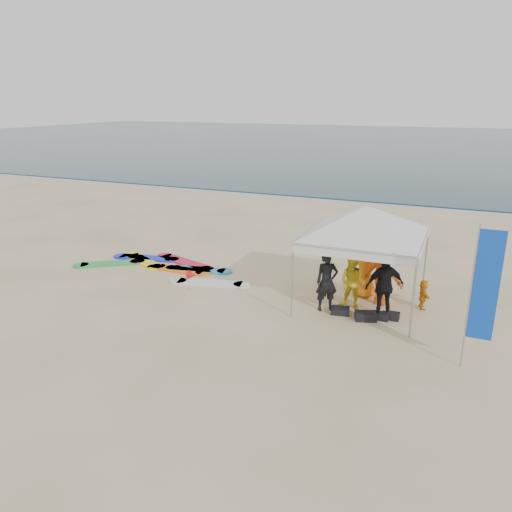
{
  "coord_description": "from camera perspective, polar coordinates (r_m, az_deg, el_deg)",
  "views": [
    {
      "loc": [
        6.11,
        -10.49,
        5.7
      ],
      "look_at": [
        0.51,
        2.6,
        1.2
      ],
      "focal_mm": 35.0,
      "sensor_mm": 36.0,
      "label": 1
    }
  ],
  "objects": [
    {
      "name": "marker_pennant",
      "position": [
        15.53,
        -7.32,
        -2.19
      ],
      "size": [
        0.28,
        0.28,
        0.64
      ],
      "color": "#A5A5A8",
      "rests_on": "ground"
    },
    {
      "name": "person_yellow",
      "position": [
        14.25,
        10.98,
        -3.02
      ],
      "size": [
        0.82,
        0.68,
        1.55
      ],
      "primitive_type": "imported",
      "rotation": [
        0.0,
        0.0,
        -0.14
      ],
      "color": "yellow",
      "rests_on": "ground"
    },
    {
      "name": "feather_flag",
      "position": [
        11.5,
        24.61,
        -3.31
      ],
      "size": [
        0.55,
        0.04,
        3.27
      ],
      "color": "#A5A5A8",
      "rests_on": "ground"
    },
    {
      "name": "ocean",
      "position": [
        70.98,
        18.57,
        12.09
      ],
      "size": [
        160.0,
        84.0,
        0.08
      ],
      "primitive_type": "cube",
      "color": "#0C2633",
      "rests_on": "ground"
    },
    {
      "name": "person_orange_a",
      "position": [
        14.71,
        14.31,
        -2.0
      ],
      "size": [
        1.34,
        1.0,
        1.84
      ],
      "primitive_type": "imported",
      "rotation": [
        0.0,
        0.0,
        2.84
      ],
      "color": "#C84811",
      "rests_on": "ground"
    },
    {
      "name": "canopy_tent",
      "position": [
        13.96,
        12.54,
        5.59
      ],
      "size": [
        4.43,
        4.43,
        3.34
      ],
      "color": "#A5A5A8",
      "rests_on": "ground"
    },
    {
      "name": "gear_pile",
      "position": [
        13.97,
        12.44,
        -6.56
      ],
      "size": [
        1.86,
        0.72,
        0.22
      ],
      "color": "black",
      "rests_on": "ground"
    },
    {
      "name": "person_black_b",
      "position": [
        13.8,
        14.48,
        -3.33
      ],
      "size": [
        1.14,
        0.95,
        1.83
      ],
      "primitive_type": "imported",
      "rotation": [
        0.0,
        0.0,
        3.7
      ],
      "color": "black",
      "rests_on": "ground"
    },
    {
      "name": "shoreline_foam",
      "position": [
        29.88,
        11.0,
        6.23
      ],
      "size": [
        160.0,
        1.2,
        0.01
      ],
      "primitive_type": "cube",
      "color": "silver",
      "rests_on": "ground"
    },
    {
      "name": "person_seated",
      "position": [
        14.88,
        18.57,
        -4.17
      ],
      "size": [
        0.44,
        0.83,
        0.85
      ],
      "primitive_type": "imported",
      "rotation": [
        0.0,
        0.0,
        1.82
      ],
      "color": "orange",
      "rests_on": "ground"
    },
    {
      "name": "ground",
      "position": [
        13.41,
        -6.44,
        -7.73
      ],
      "size": [
        120.0,
        120.0,
        0.0
      ],
      "primitive_type": "plane",
      "color": "beige",
      "rests_on": "ground"
    },
    {
      "name": "person_black_a",
      "position": [
        14.0,
        8.1,
        -2.9
      ],
      "size": [
        0.74,
        0.67,
        1.7
      ],
      "primitive_type": "imported",
      "rotation": [
        0.0,
        0.0,
        0.54
      ],
      "color": "black",
      "rests_on": "ground"
    },
    {
      "name": "person_orange_b",
      "position": [
        15.15,
        12.42,
        -1.36
      ],
      "size": [
        0.93,
        0.66,
        1.8
      ],
      "primitive_type": "imported",
      "rotation": [
        0.0,
        0.0,
        3.24
      ],
      "color": "orange",
      "rests_on": "ground"
    },
    {
      "name": "surfboard_spread",
      "position": [
        17.92,
        -10.16,
        -1.17
      ],
      "size": [
        6.3,
        2.68,
        0.07
      ],
      "color": "#1928DC",
      "rests_on": "ground"
    }
  ]
}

